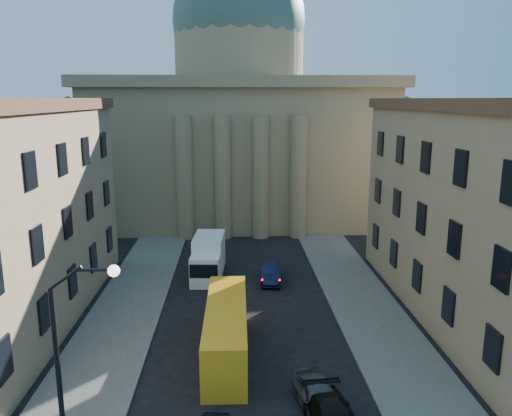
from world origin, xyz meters
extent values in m
cube|color=#54524D|center=(-8.50, 18.00, 0.07)|extent=(5.00, 60.00, 0.15)
cube|color=#54524D|center=(8.50, 18.00, 0.07)|extent=(5.00, 60.00, 0.15)
cube|color=#857252|center=(0.00, 56.00, 8.00)|extent=(34.00, 26.00, 16.00)
cube|color=#857252|center=(0.00, 56.00, 16.40)|extent=(35.50, 27.50, 1.20)
cylinder|color=#857252|center=(0.00, 56.00, 20.00)|extent=(16.00, 16.00, 8.00)
sphere|color=#486257|center=(0.00, 56.00, 24.00)|extent=(16.40, 16.40, 16.40)
cube|color=#857252|center=(-21.00, 54.00, 5.50)|extent=(13.00, 13.00, 11.00)
cone|color=#503322|center=(-21.00, 54.00, 13.00)|extent=(26.02, 26.02, 4.00)
cube|color=#857252|center=(21.00, 54.00, 5.50)|extent=(13.00, 13.00, 11.00)
cone|color=#503322|center=(21.00, 54.00, 13.00)|extent=(26.02, 26.02, 4.00)
cylinder|color=#857252|center=(-6.00, 42.80, 6.50)|extent=(1.80, 1.80, 13.00)
cylinder|color=#857252|center=(-2.00, 42.80, 6.50)|extent=(1.80, 1.80, 13.00)
cylinder|color=#857252|center=(2.00, 42.80, 6.50)|extent=(1.80, 1.80, 13.00)
cylinder|color=#857252|center=(6.00, 42.80, 6.50)|extent=(1.80, 1.80, 13.00)
cube|color=tan|center=(17.00, 22.00, 7.00)|extent=(11.00, 26.00, 14.00)
cylinder|color=black|center=(-7.50, 8.00, 4.00)|extent=(0.20, 0.20, 8.00)
cylinder|color=black|center=(-6.95, 8.00, 8.35)|extent=(1.30, 0.12, 0.96)
cylinder|color=black|center=(-5.95, 8.00, 8.65)|extent=(1.30, 0.12, 0.12)
sphere|color=white|center=(-5.20, 8.00, 8.60)|extent=(0.44, 0.44, 0.44)
imported|color=#434347|center=(3.09, 11.83, 0.76)|extent=(2.36, 4.64, 1.51)
imported|color=black|center=(2.16, 29.44, 0.74)|extent=(1.95, 4.59, 1.47)
cube|color=#FEAA1C|center=(-1.37, 17.71, 1.44)|extent=(2.44, 10.28, 2.89)
cube|color=black|center=(-1.37, 17.71, 1.91)|extent=(2.49, 9.72, 1.03)
cylinder|color=black|center=(-2.34, 13.99, 0.47)|extent=(0.29, 0.93, 0.93)
cylinder|color=black|center=(-0.48, 13.97, 0.47)|extent=(0.29, 0.93, 0.93)
cylinder|color=black|center=(-2.26, 21.45, 0.47)|extent=(0.29, 0.93, 0.93)
cylinder|color=black|center=(-0.39, 21.43, 0.47)|extent=(0.29, 0.93, 0.93)
cube|color=white|center=(-3.18, 28.92, 1.21)|extent=(2.47, 2.57, 2.43)
cube|color=black|center=(-3.25, 27.76, 1.52)|extent=(2.23, 0.26, 1.11)
cube|color=white|center=(-3.00, 31.64, 1.77)|extent=(2.69, 4.39, 3.13)
cylinder|color=black|center=(-4.21, 28.58, 0.45)|extent=(0.34, 0.93, 0.91)
cylinder|color=black|center=(-2.19, 28.45, 0.45)|extent=(0.34, 0.93, 0.91)
cylinder|color=black|center=(-3.96, 32.62, 0.45)|extent=(0.34, 0.93, 0.91)
cylinder|color=black|center=(-1.94, 32.49, 0.45)|extent=(0.34, 0.93, 0.91)
camera|label=1|loc=(-0.85, -9.24, 14.66)|focal=35.00mm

